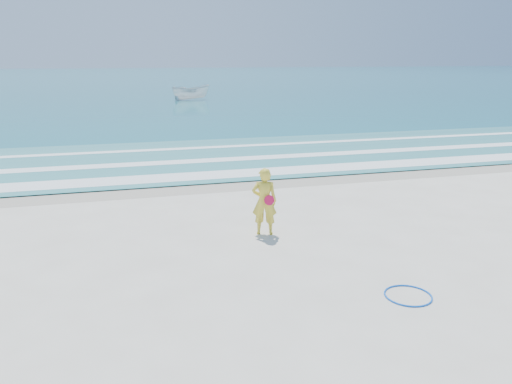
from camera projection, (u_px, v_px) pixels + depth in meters
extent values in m
plane|color=silver|center=(306.00, 288.00, 10.29)|extent=(400.00, 400.00, 0.00)
cube|color=#B2A893|center=(220.00, 184.00, 18.66)|extent=(400.00, 2.40, 0.00)
cube|color=#19727F|center=(133.00, 78.00, 107.98)|extent=(400.00, 190.00, 0.04)
cube|color=#59B7AD|center=(199.00, 157.00, 23.31)|extent=(400.00, 10.00, 0.01)
cube|color=white|center=(214.00, 175.00, 19.86)|extent=(400.00, 1.40, 0.01)
cube|color=white|center=(202.00, 161.00, 22.56)|extent=(400.00, 0.90, 0.01)
cube|color=white|center=(191.00, 148.00, 25.63)|extent=(400.00, 0.60, 0.01)
torus|color=blue|center=(408.00, 295.00, 9.93)|extent=(1.00, 1.00, 0.03)
imported|color=silver|center=(191.00, 92.00, 53.79)|extent=(4.34, 2.12, 1.61)
sphere|color=black|center=(206.00, 88.00, 71.75)|extent=(0.38, 0.38, 0.38)
imported|color=gold|center=(264.00, 201.00, 13.19)|extent=(0.76, 0.62, 1.82)
cylinder|color=#D31243|center=(269.00, 200.00, 13.02)|extent=(0.27, 0.08, 0.27)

